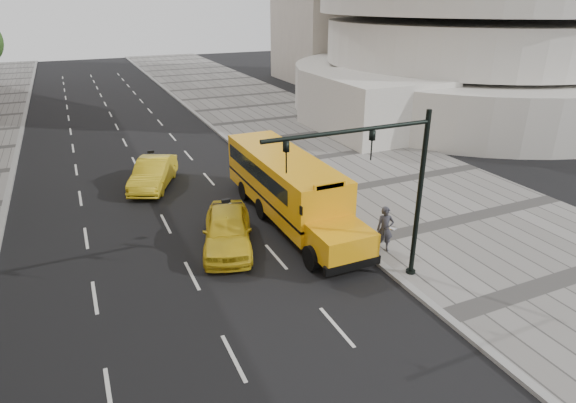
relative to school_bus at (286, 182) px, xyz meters
name	(u,v)px	position (x,y,z in m)	size (l,w,h in m)	color
ground	(187,220)	(-4.50, 1.58, -1.76)	(140.00, 140.00, 0.00)	black
sidewalk_museum	(394,182)	(7.50, 1.58, -1.69)	(12.00, 140.00, 0.15)	gray
curb_museum	(300,198)	(1.50, 1.58, -1.69)	(0.30, 140.00, 0.15)	gray
school_bus	(286,182)	(0.00, 0.00, 0.00)	(2.96, 11.56, 3.19)	#FBA70F
taxi_near	(228,230)	(-3.53, -1.86, -0.93)	(1.98, 4.91, 1.67)	yellow
taxi_far	(153,173)	(-5.10, 6.65, -0.97)	(1.68, 4.81, 1.59)	yellow
pedestrian	(385,229)	(2.16, -5.00, -0.65)	(0.70, 0.46, 1.93)	#2D2D35
traffic_signal	(388,181)	(0.69, -6.90, 2.33)	(6.18, 0.36, 6.40)	black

